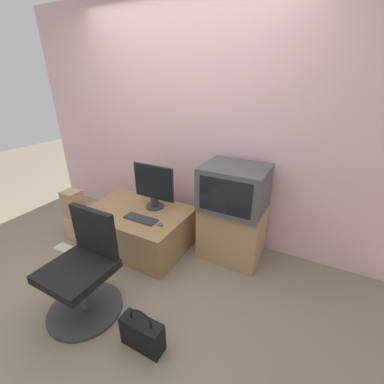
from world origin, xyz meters
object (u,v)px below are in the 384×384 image
(cardboard_box_lower, at_px, (78,227))
(mouse, at_px, (160,224))
(handbag, at_px, (142,333))
(crt_tv, at_px, (234,187))
(book, at_px, (64,248))
(office_chair, at_px, (84,274))
(keyboard, at_px, (141,219))
(main_monitor, at_px, (154,186))

(cardboard_box_lower, bearing_deg, mouse, 5.27)
(handbag, bearing_deg, crt_tv, 81.80)
(cardboard_box_lower, height_order, book, cardboard_box_lower)
(crt_tv, xyz_separation_m, office_chair, (-0.80, -1.19, -0.46))
(crt_tv, relative_size, office_chair, 0.71)
(keyboard, bearing_deg, handbag, -52.09)
(main_monitor, xyz_separation_m, keyboard, (0.03, -0.30, -0.24))
(cardboard_box_lower, bearing_deg, keyboard, 6.95)
(main_monitor, distance_m, cardboard_box_lower, 1.09)
(office_chair, distance_m, book, 1.03)
(keyboard, distance_m, mouse, 0.25)
(mouse, distance_m, handbag, 0.99)
(office_chair, bearing_deg, crt_tv, 56.24)
(mouse, height_order, handbag, mouse)
(crt_tv, distance_m, office_chair, 1.50)
(main_monitor, bearing_deg, mouse, -46.93)
(mouse, xyz_separation_m, cardboard_box_lower, (-1.13, -0.10, -0.31))
(main_monitor, bearing_deg, cardboard_box_lower, -154.56)
(main_monitor, relative_size, cardboard_box_lower, 1.81)
(main_monitor, relative_size, crt_tv, 0.83)
(office_chair, bearing_deg, book, 154.75)
(keyboard, relative_size, mouse, 5.88)
(main_monitor, height_order, handbag, main_monitor)
(main_monitor, xyz_separation_m, mouse, (0.28, -0.30, -0.24))
(keyboard, distance_m, cardboard_box_lower, 0.94)
(main_monitor, xyz_separation_m, book, (-0.80, -0.66, -0.67))
(crt_tv, height_order, handbag, crt_tv)
(cardboard_box_lower, bearing_deg, crt_tv, 16.71)
(handbag, relative_size, book, 1.52)
(keyboard, xyz_separation_m, cardboard_box_lower, (-0.89, -0.11, -0.30))
(keyboard, height_order, book, keyboard)
(office_chair, xyz_separation_m, cardboard_box_lower, (-0.93, 0.67, -0.21))
(main_monitor, relative_size, mouse, 8.10)
(main_monitor, height_order, book, main_monitor)
(mouse, bearing_deg, cardboard_box_lower, -174.73)
(office_chair, relative_size, cardboard_box_lower, 3.06)
(cardboard_box_lower, bearing_deg, book, -78.56)
(keyboard, xyz_separation_m, mouse, (0.25, -0.00, 0.01))
(keyboard, height_order, cardboard_box_lower, keyboard)
(mouse, height_order, book, mouse)
(mouse, relative_size, book, 0.27)
(office_chair, distance_m, cardboard_box_lower, 1.17)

